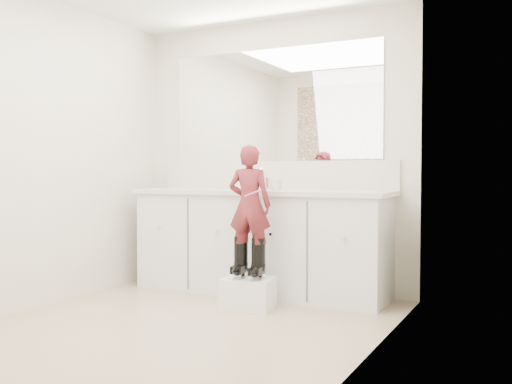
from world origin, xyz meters
The scene contains 16 objects.
floor centered at (0.00, 0.00, 0.00)m, with size 3.00×3.00×0.00m, color #8D815C.
wall_back centered at (0.00, 1.50, 1.20)m, with size 2.60×2.60×0.00m, color beige.
wall_left centered at (-1.30, 0.00, 1.20)m, with size 3.00×3.00×0.00m, color beige.
wall_right centered at (1.30, 0.00, 1.20)m, with size 3.00×3.00×0.00m, color beige.
vanity_cabinet centered at (0.00, 1.23, 0.42)m, with size 2.20×0.55×0.85m, color silver.
countertop centered at (0.00, 1.21, 0.87)m, with size 2.28×0.58×0.04m, color beige.
backsplash centered at (0.00, 1.49, 1.02)m, with size 2.28×0.03×0.25m, color beige.
mirror centered at (0.00, 1.49, 1.64)m, with size 2.00×0.02×1.00m, color white.
faucet centered at (0.00, 1.38, 0.94)m, with size 0.08×0.08×0.10m, color silver.
cup centered at (0.17, 1.22, 0.94)m, with size 0.10×0.10×0.09m, color beige.
soap_bottle centered at (-0.18, 1.26, 0.99)m, with size 0.09×0.09×0.20m, color silver.
step_stool centered at (0.18, 0.68, 0.12)m, with size 0.37×0.31×0.24m, color white.
boot_left centered at (0.10, 0.70, 0.39)m, with size 0.11×0.21×0.31m, color black, non-canonical shape.
boot_right centered at (0.25, 0.70, 0.39)m, with size 0.11×0.21×0.31m, color black, non-canonical shape.
toddler centered at (0.18, 0.70, 0.79)m, with size 0.33×0.22×0.91m, color #A9343F.
toothbrush centered at (0.25, 0.62, 0.89)m, with size 0.01×0.01×0.14m, color #EB5B8A.
Camera 1 is at (2.18, -3.14, 1.04)m, focal length 40.00 mm.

